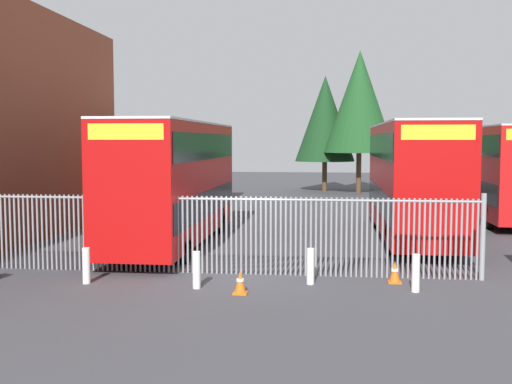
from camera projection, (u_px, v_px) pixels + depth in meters
The scene contains 14 objects.
ground_plane at pixel (267, 233), 25.52m from camera, with size 100.00×100.00×0.00m, color #3D3D42.
palisade_fence at pixel (222, 232), 17.57m from camera, with size 14.37×0.14×2.35m.
double_decker_bus_near_gate at pixel (175, 178), 22.42m from camera, with size 2.54×10.81×4.42m.
double_decker_bus_behind_fence_left at pixel (496, 169), 29.65m from camera, with size 2.54×10.81×4.42m.
double_decker_bus_behind_fence_right at pixel (412, 176), 23.71m from camera, with size 2.54×10.81×4.42m.
double_decker_bus_far_back at pixel (187, 165), 34.42m from camera, with size 2.54×10.81×4.42m.
bollard_near_left at pixel (86, 266), 16.40m from camera, with size 0.20×0.20×0.95m, color silver.
bollard_center_front at pixel (197, 270), 15.85m from camera, with size 0.20×0.20×0.95m, color silver.
bollard_near_right at pixel (311, 266), 16.32m from camera, with size 0.20×0.20×0.95m, color silver.
bollard_far_right at pixel (416, 273), 15.48m from camera, with size 0.20×0.20×0.95m, color silver.
traffic_cone_by_gate at pixel (240, 282), 15.30m from camera, with size 0.34×0.34×0.59m.
traffic_cone_mid_forecourt at pixel (395, 272), 16.49m from camera, with size 0.34×0.34×0.59m.
tree_tall_back at pixel (325, 119), 46.19m from camera, with size 4.41×4.41×8.55m.
tree_short_side at pixel (360, 102), 44.18m from camera, with size 5.03×5.03×10.12m.
Camera 1 is at (2.46, -17.19, 3.74)m, focal length 43.82 mm.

